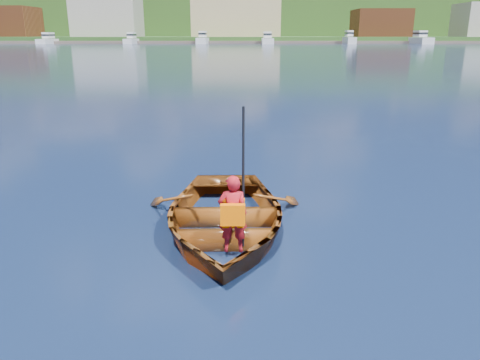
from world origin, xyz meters
name	(u,v)px	position (x,y,z in m)	size (l,w,h in m)	color
ground	(283,237)	(0.00, 0.00, 0.00)	(600.00, 600.00, 0.00)	#102A46
rowboat	(223,217)	(-0.95, 0.19, 0.26)	(2.99, 4.10, 0.83)	brown
child_paddler	(233,213)	(-0.77, -0.70, 0.67)	(0.42, 0.35, 2.05)	red
shoreline	(250,18)	(0.00, 236.61, 10.32)	(400.00, 140.00, 22.00)	#2D4E20
dock	(234,42)	(-5.32, 148.00, 0.40)	(160.04, 9.82, 0.80)	brown
waterfront_buildings	(228,19)	(-7.74, 165.00, 7.74)	(202.00, 16.00, 14.00)	brown
marina_yachts	(300,39)	(14.99, 143.33, 1.34)	(143.96, 12.96, 4.23)	silver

